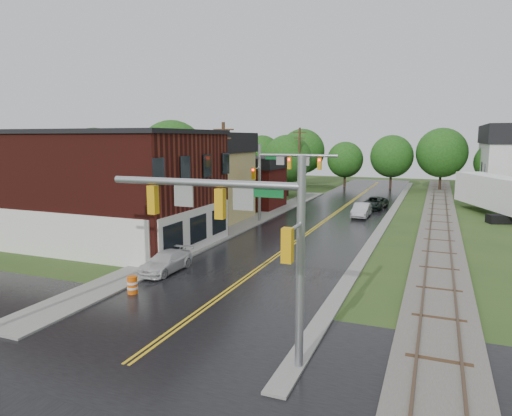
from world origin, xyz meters
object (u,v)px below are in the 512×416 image
Objects in this scene: construction_barrel at (132,285)px; semi_trailer at (495,192)px; pickup_white at (166,262)px; sedan_silver at (362,210)px; traffic_signal_near at (240,220)px; utility_pole_c at (299,162)px; tree_left_c at (235,164)px; tree_left_a at (96,166)px; suv_dark at (374,203)px; brick_building at (112,187)px; tree_left_b at (173,156)px; traffic_signal_far at (281,169)px; utility_pole_b at (224,175)px; tree_left_e at (288,160)px.

semi_trailer is at bearing 59.49° from construction_barrel.
pickup_white is 3.90m from construction_barrel.
pickup_white is (-7.67, -22.90, -0.10)m from sedan_silver.
semi_trailer is (12.21, 6.09, 1.65)m from sedan_silver.
utility_pole_c is at bearing 103.74° from traffic_signal_near.
traffic_signal_near is 41.67m from tree_left_c.
construction_barrel is (15.58, -15.76, -4.67)m from tree_left_a.
brick_building is at bearing -116.31° from suv_dark.
tree_left_b is 2.05× the size of suv_dark.
traffic_signal_near is at bearing -54.51° from tree_left_b.
construction_barrel is (-7.63, -32.59, -0.21)m from suv_dark.
sedan_silver is (20.72, 1.00, -5.03)m from tree_left_b.
semi_trailer is at bearing 41.02° from brick_building.
utility_pole_c is (-3.33, 17.00, -0.25)m from traffic_signal_far.
traffic_signal_far is 1.56× the size of suv_dark.
brick_building is at bearing -129.07° from utility_pole_b.
traffic_signal_far is 0.76× the size of tree_left_b.
traffic_signal_near is at bearing -82.40° from suv_dark.
utility_pole_b reaches higher than sedan_silver.
suv_dark is at bearing 90.18° from traffic_signal_near.
utility_pole_c is at bearing 159.99° from suv_dark.
pickup_white is at bearing -73.16° from tree_left_c.
pickup_white is at bearing -124.45° from semi_trailer.
tree_left_b reaches higher than tree_left_a.
traffic_signal_far is 14.24m from suv_dark.
utility_pole_b is 0.93× the size of tree_left_b.
construction_barrel is (-7.14, -26.76, -0.24)m from sedan_silver.
tree_left_c is 1.83× the size of sedan_silver.
tree_left_b is at bearing -122.74° from tree_left_e.
tree_left_e is (-5.38, 18.90, -0.16)m from traffic_signal_far.
suv_dark is at bearing 75.95° from pickup_white.
utility_pole_c is 1.10× the size of tree_left_e.
tree_left_a reaches higher than traffic_signal_far.
utility_pole_b is 14.87m from tree_left_b.
tree_left_b reaches higher than tree_left_c.
utility_pole_b is (-10.27, 20.00, -0.25)m from traffic_signal_near.
brick_building is 1.12× the size of semi_trailer.
sedan_silver reaches higher than construction_barrel.
utility_pole_c reaches higher than traffic_signal_near.
traffic_signal_far is 9.66m from sedan_silver.
tree_left_c is 0.60× the size of semi_trailer.
tree_left_e is at bearing 156.99° from suv_dark.
suv_dark is (15.84, 23.72, -3.50)m from brick_building.
semi_trailer is at bearing 72.57° from traffic_signal_near.
utility_pole_b is at bearing -68.51° from tree_left_c.
brick_building reaches higher than suv_dark.
traffic_signal_near is 0.82× the size of utility_pole_b.
utility_pole_c is 16.42m from tree_left_b.
semi_trailer is (23.93, -6.91, -2.48)m from tree_left_e.
semi_trailer is at bearing 27.14° from sedan_silver.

